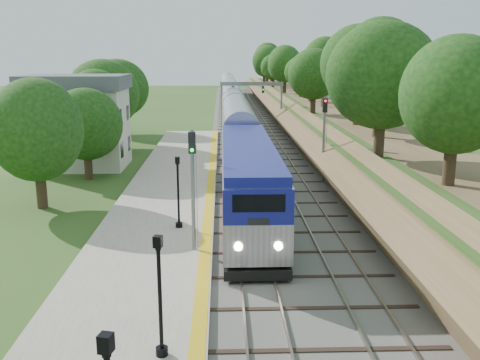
{
  "coord_description": "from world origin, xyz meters",
  "views": [
    {
      "loc": [
        -1.49,
        -16.8,
        9.64
      ],
      "look_at": [
        -0.5,
        12.4,
        2.8
      ],
      "focal_mm": 40.0,
      "sensor_mm": 36.0,
      "label": 1
    }
  ],
  "objects_px": {
    "station_building": "(78,121)",
    "signal_gantry": "(252,92)",
    "signal_farside": "(324,131)",
    "train": "(232,106)",
    "signal_platform": "(193,177)",
    "lamppost_far": "(178,196)",
    "lamppost_mid": "(160,303)"
  },
  "relations": [
    {
      "from": "train",
      "to": "signal_platform",
      "type": "height_order",
      "value": "signal_platform"
    },
    {
      "from": "station_building",
      "to": "signal_gantry",
      "type": "relative_size",
      "value": 1.02
    },
    {
      "from": "station_building",
      "to": "signal_farside",
      "type": "xyz_separation_m",
      "value": [
        20.2,
        -7.03,
        0.01
      ]
    },
    {
      "from": "lamppost_far",
      "to": "signal_farside",
      "type": "bearing_deg",
      "value": 48.82
    },
    {
      "from": "lamppost_far",
      "to": "signal_farside",
      "type": "relative_size",
      "value": 0.61
    },
    {
      "from": "signal_gantry",
      "to": "signal_farside",
      "type": "xyz_separation_m",
      "value": [
        3.73,
        -32.02,
        -0.72
      ]
    },
    {
      "from": "station_building",
      "to": "lamppost_mid",
      "type": "bearing_deg",
      "value": -71.49
    },
    {
      "from": "signal_farside",
      "to": "signal_gantry",
      "type": "bearing_deg",
      "value": 96.64
    },
    {
      "from": "train",
      "to": "signal_farside",
      "type": "xyz_separation_m",
      "value": [
        6.2,
        -40.52,
        1.83
      ]
    },
    {
      "from": "station_building",
      "to": "signal_gantry",
      "type": "height_order",
      "value": "station_building"
    },
    {
      "from": "signal_gantry",
      "to": "signal_platform",
      "type": "relative_size",
      "value": 1.43
    },
    {
      "from": "station_building",
      "to": "signal_platform",
      "type": "height_order",
      "value": "station_building"
    },
    {
      "from": "station_building",
      "to": "lamppost_far",
      "type": "distance_m",
      "value": 21.23
    },
    {
      "from": "train",
      "to": "lamppost_far",
      "type": "relative_size",
      "value": 30.5
    },
    {
      "from": "signal_gantry",
      "to": "signal_platform",
      "type": "height_order",
      "value": "signal_platform"
    },
    {
      "from": "signal_gantry",
      "to": "signal_farside",
      "type": "height_order",
      "value": "signal_farside"
    },
    {
      "from": "lamppost_far",
      "to": "signal_farside",
      "type": "distance_m",
      "value": 15.46
    },
    {
      "from": "signal_gantry",
      "to": "signal_farside",
      "type": "relative_size",
      "value": 1.29
    },
    {
      "from": "signal_gantry",
      "to": "signal_farside",
      "type": "distance_m",
      "value": 32.25
    },
    {
      "from": "station_building",
      "to": "signal_farside",
      "type": "distance_m",
      "value": 21.39
    },
    {
      "from": "train",
      "to": "lamppost_mid",
      "type": "bearing_deg",
      "value": -93.03
    },
    {
      "from": "train",
      "to": "station_building",
      "type": "bearing_deg",
      "value": -112.68
    },
    {
      "from": "signal_gantry",
      "to": "signal_platform",
      "type": "xyz_separation_m",
      "value": [
        -5.37,
        -47.04,
        -0.83
      ]
    },
    {
      "from": "lamppost_mid",
      "to": "signal_farside",
      "type": "relative_size",
      "value": 0.61
    },
    {
      "from": "signal_gantry",
      "to": "lamppost_mid",
      "type": "distance_m",
      "value": 56.88
    },
    {
      "from": "signal_gantry",
      "to": "train",
      "type": "relative_size",
      "value": 0.07
    },
    {
      "from": "signal_platform",
      "to": "lamppost_far",
      "type": "bearing_deg",
      "value": 106.08
    },
    {
      "from": "train",
      "to": "lamppost_mid",
      "type": "xyz_separation_m",
      "value": [
        -3.44,
        -65.01,
        -0.11
      ]
    },
    {
      "from": "lamppost_mid",
      "to": "signal_platform",
      "type": "height_order",
      "value": "signal_platform"
    },
    {
      "from": "signal_gantry",
      "to": "lamppost_far",
      "type": "xyz_separation_m",
      "value": [
        -6.37,
        -43.57,
        -2.68
      ]
    },
    {
      "from": "lamppost_far",
      "to": "station_building",
      "type": "bearing_deg",
      "value": 118.53
    },
    {
      "from": "station_building",
      "to": "lamppost_mid",
      "type": "relative_size",
      "value": 2.16
    }
  ]
}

